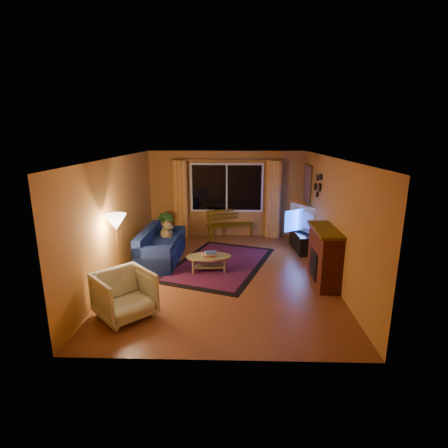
{
  "coord_description": "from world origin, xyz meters",
  "views": [
    {
      "loc": [
        0.22,
        -7.1,
        2.97
      ],
      "look_at": [
        0.0,
        0.3,
        1.05
      ],
      "focal_mm": 28.0,
      "sensor_mm": 36.0,
      "label": 1
    }
  ],
  "objects_px": {
    "armchair": "(124,293)",
    "coffee_table": "(209,263)",
    "bench": "(230,231)",
    "tv_console": "(302,241)",
    "floor_lamp": "(118,253)",
    "sofa": "(161,245)"
  },
  "relations": [
    {
      "from": "bench",
      "to": "tv_console",
      "type": "xyz_separation_m",
      "value": [
        1.89,
        -1.05,
        0.04
      ]
    },
    {
      "from": "floor_lamp",
      "to": "tv_console",
      "type": "distance_m",
      "value": 4.75
    },
    {
      "from": "armchair",
      "to": "coffee_table",
      "type": "distance_m",
      "value": 2.4
    },
    {
      "from": "bench",
      "to": "floor_lamp",
      "type": "height_order",
      "value": "floor_lamp"
    },
    {
      "from": "bench",
      "to": "tv_console",
      "type": "height_order",
      "value": "tv_console"
    },
    {
      "from": "bench",
      "to": "tv_console",
      "type": "distance_m",
      "value": 2.16
    },
    {
      "from": "coffee_table",
      "to": "tv_console",
      "type": "bearing_deg",
      "value": 33.44
    },
    {
      "from": "armchair",
      "to": "coffee_table",
      "type": "relative_size",
      "value": 0.87
    },
    {
      "from": "armchair",
      "to": "sofa",
      "type": "bearing_deg",
      "value": 44.77
    },
    {
      "from": "bench",
      "to": "sofa",
      "type": "xyz_separation_m",
      "value": [
        -1.63,
        -1.97,
        0.19
      ]
    },
    {
      "from": "coffee_table",
      "to": "bench",
      "type": "bearing_deg",
      "value": 80.21
    },
    {
      "from": "bench",
      "to": "sofa",
      "type": "bearing_deg",
      "value": -151.93
    },
    {
      "from": "floor_lamp",
      "to": "armchair",
      "type": "bearing_deg",
      "value": -68.33
    },
    {
      "from": "tv_console",
      "to": "floor_lamp",
      "type": "bearing_deg",
      "value": -152.23
    },
    {
      "from": "armchair",
      "to": "coffee_table",
      "type": "bearing_deg",
      "value": 14.71
    },
    {
      "from": "floor_lamp",
      "to": "coffee_table",
      "type": "bearing_deg",
      "value": 30.38
    },
    {
      "from": "sofa",
      "to": "armchair",
      "type": "bearing_deg",
      "value": -90.11
    },
    {
      "from": "tv_console",
      "to": "bench",
      "type": "bearing_deg",
      "value": 146.39
    },
    {
      "from": "armchair",
      "to": "coffee_table",
      "type": "xyz_separation_m",
      "value": [
        1.25,
        2.03,
        -0.25
      ]
    },
    {
      "from": "bench",
      "to": "coffee_table",
      "type": "bearing_deg",
      "value": -122.2
    },
    {
      "from": "sofa",
      "to": "tv_console",
      "type": "height_order",
      "value": "sofa"
    },
    {
      "from": "armchair",
      "to": "floor_lamp",
      "type": "distance_m",
      "value": 1.18
    }
  ]
}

